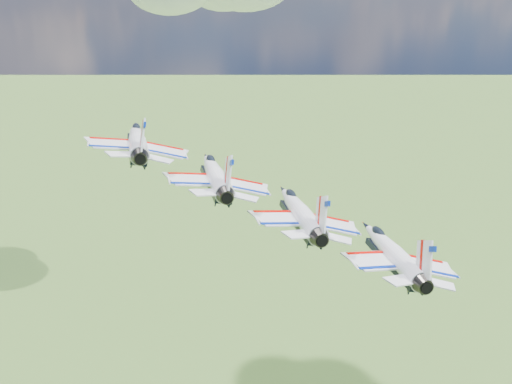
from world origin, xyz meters
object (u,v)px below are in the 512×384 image
object	(u,v)px
jet_0	(137,140)
jet_3	(391,251)
jet_2	(299,211)
jet_1	(215,174)

from	to	relation	value
jet_0	jet_3	size ratio (longest dim) A/B	1.00
jet_0	jet_2	xyz separation A→B (m)	(16.43, -14.09, -6.00)
jet_1	jet_2	world-z (taller)	jet_1
jet_0	jet_1	size ratio (longest dim) A/B	1.00
jet_1	jet_2	bearing A→B (deg)	-36.59
jet_2	jet_0	bearing A→B (deg)	143.41
jet_1	jet_0	bearing A→B (deg)	143.41
jet_2	jet_3	world-z (taller)	jet_2
jet_0	jet_1	world-z (taller)	jet_0
jet_1	jet_2	xyz separation A→B (m)	(8.22, -7.05, -3.00)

